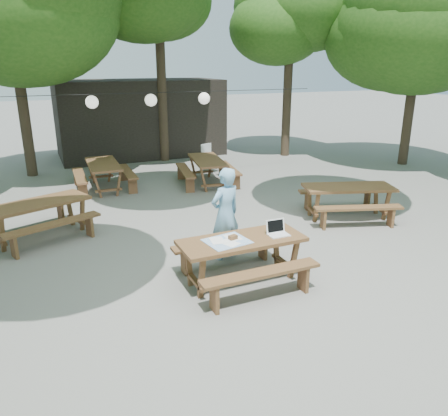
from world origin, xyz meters
TOP-DOWN VIEW (x-y plane):
  - ground at (0.00, 0.00)m, footprint 80.00×80.00m
  - pavilion at (0.50, 10.50)m, footprint 6.00×3.00m
  - main_picnic_table at (-0.57, -0.56)m, footprint 2.00×1.58m
  - picnic_table_nw at (-3.47, 2.81)m, footprint 2.34×2.16m
  - picnic_table_ne at (3.01, 1.25)m, footprint 2.31×2.11m
  - picnic_table_far_w at (-1.67, 5.94)m, footprint 1.65×2.03m
  - picnic_table_far_e at (1.18, 5.26)m, footprint 1.88×2.14m
  - woman at (-0.42, 0.40)m, footprint 0.70×0.55m
  - plastic_chair at (1.84, 6.66)m, footprint 0.58×0.58m
  - laptop at (0.04, -0.62)m, footprint 0.34×0.27m
  - tabletop_clutter at (-0.81, -0.56)m, footprint 0.72×0.64m
  - paper_lanterns at (-0.19, 6.00)m, footprint 9.00×0.34m

SIDE VIEW (x-z plane):
  - ground at x=0.00m, z-range 0.00..0.00m
  - plastic_chair at x=1.84m, z-range -0.19..0.71m
  - main_picnic_table at x=-0.57m, z-range 0.01..0.76m
  - picnic_table_nw at x=-3.47m, z-range 0.01..0.76m
  - picnic_table_ne at x=3.01m, z-range 0.01..0.76m
  - picnic_table_far_w at x=-1.67m, z-range 0.01..0.76m
  - picnic_table_far_e at x=1.18m, z-range 0.01..0.76m
  - tabletop_clutter at x=-0.81m, z-range 0.72..0.80m
  - laptop at x=0.04m, z-range 0.69..0.93m
  - woman at x=-0.42m, z-range 0.00..1.68m
  - pavilion at x=0.50m, z-range 0.00..2.80m
  - paper_lanterns at x=-0.19m, z-range 2.21..2.59m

